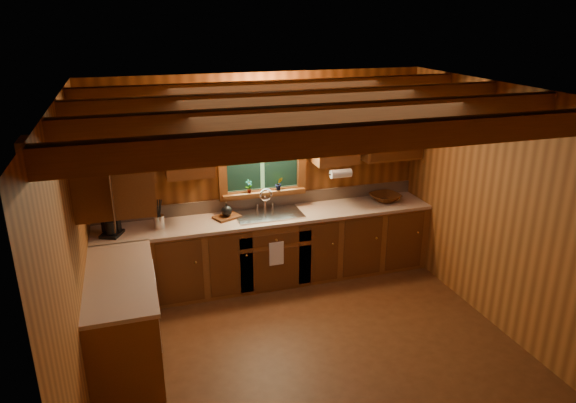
{
  "coord_description": "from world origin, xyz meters",
  "views": [
    {
      "loc": [
        -1.57,
        -4.2,
        3.24
      ],
      "look_at": [
        0.0,
        0.8,
        1.35
      ],
      "focal_mm": 32.46,
      "sensor_mm": 36.0,
      "label": 1
    }
  ],
  "objects_px": {
    "sink": "(269,218)",
    "wicker_basket": "(385,197)",
    "coffee_maker": "(110,220)",
    "cutting_board": "(227,217)"
  },
  "relations": [
    {
      "from": "coffee_maker",
      "to": "cutting_board",
      "type": "height_order",
      "value": "coffee_maker"
    },
    {
      "from": "coffee_maker",
      "to": "wicker_basket",
      "type": "xyz_separation_m",
      "value": [
        3.46,
        0.08,
        -0.13
      ]
    },
    {
      "from": "sink",
      "to": "cutting_board",
      "type": "relative_size",
      "value": 2.73
    },
    {
      "from": "sink",
      "to": "wicker_basket",
      "type": "bearing_deg",
      "value": 0.88
    },
    {
      "from": "coffee_maker",
      "to": "cutting_board",
      "type": "xyz_separation_m",
      "value": [
        1.33,
        0.1,
        -0.16
      ]
    },
    {
      "from": "sink",
      "to": "cutting_board",
      "type": "distance_m",
      "value": 0.52
    },
    {
      "from": "sink",
      "to": "wicker_basket",
      "type": "height_order",
      "value": "sink"
    },
    {
      "from": "cutting_board",
      "to": "wicker_basket",
      "type": "xyz_separation_m",
      "value": [
        2.13,
        -0.02,
        0.03
      ]
    },
    {
      "from": "sink",
      "to": "wicker_basket",
      "type": "distance_m",
      "value": 1.62
    },
    {
      "from": "cutting_board",
      "to": "sink",
      "type": "bearing_deg",
      "value": -27.49
    }
  ]
}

